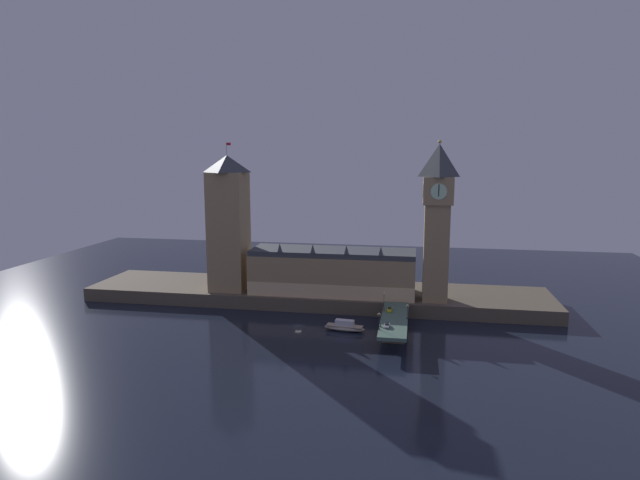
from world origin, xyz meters
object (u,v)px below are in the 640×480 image
(car_northbound_trail, at_px, (387,325))
(street_lamp_mid, at_px, (407,310))
(car_northbound_lead, at_px, (390,309))
(street_lamp_near, at_px, (379,319))
(boat_upstream, at_px, (345,327))
(victoria_tower, at_px, (229,223))
(pedestrian_far_rail, at_px, (384,309))
(pedestrian_near_rail, at_px, (381,324))
(clock_tower, at_px, (437,217))
(street_lamp_far, at_px, (384,298))

(car_northbound_trail, distance_m, street_lamp_mid, 13.77)
(street_lamp_mid, bearing_deg, car_northbound_lead, 128.95)
(street_lamp_near, xyz_separation_m, boat_upstream, (-14.91, 16.83, -9.39))
(victoria_tower, distance_m, car_northbound_lead, 86.90)
(car_northbound_lead, height_order, street_lamp_near, street_lamp_near)
(car_northbound_trail, distance_m, pedestrian_far_rail, 20.33)
(street_lamp_mid, bearing_deg, victoria_tower, 157.66)
(car_northbound_lead, xyz_separation_m, pedestrian_far_rail, (-2.28, -0.08, 0.15))
(pedestrian_near_rail, distance_m, street_lamp_near, 4.47)
(clock_tower, xyz_separation_m, pedestrian_near_rail, (-20.88, -43.31, -35.33))
(victoria_tower, xyz_separation_m, street_lamp_far, (74.57, -20.00, -27.05))
(street_lamp_far, bearing_deg, pedestrian_near_rail, -89.12)
(street_lamp_mid, distance_m, boat_upstream, 26.54)
(clock_tower, xyz_separation_m, street_lamp_near, (-21.28, -46.57, -32.30))
(clock_tower, height_order, car_northbound_trail, clock_tower)
(car_northbound_trail, xyz_separation_m, boat_upstream, (-17.59, 13.41, -6.05))
(pedestrian_far_rail, xyz_separation_m, street_lamp_near, (-0.40, -23.62, 3.07))
(victoria_tower, relative_size, street_lamp_far, 10.77)
(street_lamp_near, relative_size, street_lamp_mid, 1.08)
(clock_tower, bearing_deg, street_lamp_far, -141.16)
(car_northbound_trail, bearing_deg, boat_upstream, 142.68)
(car_northbound_lead, distance_m, pedestrian_near_rail, 20.55)
(car_northbound_lead, xyz_separation_m, boat_upstream, (-17.59, -6.86, -6.17))
(pedestrian_near_rail, bearing_deg, clock_tower, 64.26)
(victoria_tower, bearing_deg, car_northbound_trail, -30.78)
(victoria_tower, distance_m, boat_upstream, 77.18)
(pedestrian_near_rail, height_order, street_lamp_near, street_lamp_near)
(car_northbound_lead, height_order, boat_upstream, car_northbound_lead)
(victoria_tower, xyz_separation_m, car_northbound_lead, (77.25, -25.75, -30.35))
(pedestrian_near_rail, relative_size, street_lamp_mid, 0.30)
(victoria_tower, bearing_deg, street_lamp_near, -33.54)
(street_lamp_near, bearing_deg, boat_upstream, 131.54)
(pedestrian_far_rail, height_order, boat_upstream, pedestrian_far_rail)
(car_northbound_trail, height_order, pedestrian_near_rail, pedestrian_near_rail)
(clock_tower, xyz_separation_m, car_northbound_trail, (-18.59, -43.16, -35.64))
(street_lamp_mid, xyz_separation_m, boat_upstream, (-24.85, 2.11, -9.09))
(car_northbound_lead, bearing_deg, pedestrian_near_rail, -96.38)
(car_northbound_lead, xyz_separation_m, pedestrian_near_rail, (-2.28, -20.43, 0.19))
(boat_upstream, bearing_deg, car_northbound_lead, 21.31)
(car_northbound_trail, relative_size, pedestrian_near_rail, 2.36)
(pedestrian_near_rail, distance_m, street_lamp_mid, 15.15)
(victoria_tower, height_order, pedestrian_far_rail, victoria_tower)
(boat_upstream, bearing_deg, victoria_tower, 151.34)
(street_lamp_far, bearing_deg, boat_upstream, -139.77)
(pedestrian_far_rail, relative_size, street_lamp_near, 0.27)
(clock_tower, relative_size, street_lamp_far, 10.86)
(car_northbound_lead, bearing_deg, street_lamp_mid, -51.05)
(pedestrian_far_rail, xyz_separation_m, street_lamp_far, (-0.40, 5.82, 3.15))
(victoria_tower, bearing_deg, clock_tower, -1.71)
(street_lamp_near, relative_size, boat_upstream, 0.37)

